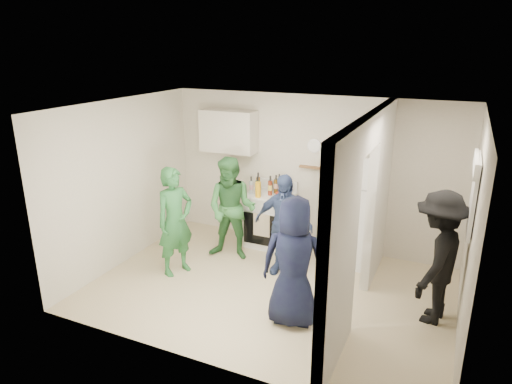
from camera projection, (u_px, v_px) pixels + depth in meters
floor at (269, 289)px, 6.33m from camera, size 4.80×4.80×0.00m
wall_back at (311, 172)px, 7.41m from camera, size 4.80×0.00×4.80m
wall_front at (203, 258)px, 4.47m from camera, size 4.80×0.00×4.80m
wall_left at (124, 182)px, 6.89m from camera, size 0.00×3.40×3.40m
wall_right at (472, 235)px, 5.00m from camera, size 0.00×3.40×3.40m
ceiling at (271, 108)px, 5.55m from camera, size 4.80×4.80×0.00m
partition_pier_back at (379, 192)px, 6.42m from camera, size 0.12×1.20×2.50m
partition_pier_front at (339, 255)px, 4.52m from camera, size 0.12×1.20×2.50m
partition_header at (369, 132)px, 5.15m from camera, size 0.12×1.00×0.40m
stove at (270, 220)px, 7.60m from camera, size 0.75×0.63×0.90m
upper_cabinet at (228, 131)px, 7.62m from camera, size 0.95×0.34×0.70m
fridge at (348, 207)px, 6.93m from camera, size 0.72×0.70×1.75m
wicker_basket at (346, 145)px, 6.72m from camera, size 0.35×0.25×0.15m
blue_bowl at (347, 136)px, 6.68m from camera, size 0.24×0.24×0.11m
yellow_cup_stack_top at (366, 145)px, 6.45m from camera, size 0.09×0.09×0.25m
wall_clock at (314, 146)px, 7.24m from camera, size 0.22×0.02×0.22m
spice_shelf at (310, 167)px, 7.34m from camera, size 0.35×0.08×0.03m
nook_window at (475, 195)px, 5.06m from camera, size 0.03×0.70×0.80m
nook_window_frame at (474, 195)px, 5.06m from camera, size 0.04×0.76×0.86m
nook_valance at (476, 164)px, 4.96m from camera, size 0.04×0.82×0.18m
yellow_cup_stack_stove at (258, 190)px, 7.28m from camera, size 0.09×0.09×0.25m
red_cup at (278, 196)px, 7.18m from camera, size 0.09×0.09×0.12m
person_green_left at (175, 221)px, 6.57m from camera, size 0.58×0.69×1.61m
person_green_center at (232, 209)px, 7.04m from camera, size 0.87×0.72×1.63m
person_denim at (283, 225)px, 6.58m from camera, size 0.90×0.39×1.52m
person_navy at (294, 262)px, 5.35m from camera, size 0.87×0.65×1.61m
person_nook at (438, 258)px, 5.41m from camera, size 0.83×1.18×1.66m
bottle_a at (258, 183)px, 7.63m from camera, size 0.06×0.06×0.25m
bottle_b at (258, 185)px, 7.42m from camera, size 0.07×0.07×0.30m
bottle_c at (270, 183)px, 7.59m from camera, size 0.08×0.08×0.26m
bottle_d at (270, 186)px, 7.37m from camera, size 0.07×0.07×0.32m
bottle_e at (279, 183)px, 7.53m from camera, size 0.07×0.07×0.31m
bottle_f at (280, 186)px, 7.36m from camera, size 0.07×0.07×0.31m
bottle_g at (288, 186)px, 7.44m from camera, size 0.08×0.08×0.26m
bottle_h at (251, 185)px, 7.43m from camera, size 0.07×0.07×0.30m
bottle_i at (276, 184)px, 7.48m from camera, size 0.07×0.07×0.31m
bottle_j at (285, 191)px, 7.21m from camera, size 0.07×0.07×0.26m
bottle_k at (258, 182)px, 7.54m from camera, size 0.07×0.07×0.33m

